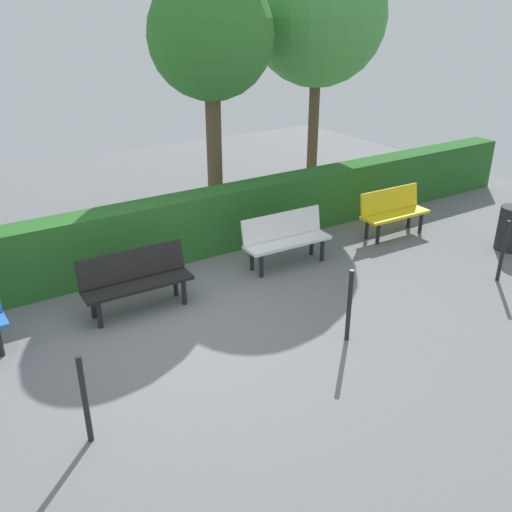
% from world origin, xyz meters
% --- Properties ---
extents(ground_plane, '(19.60, 19.60, 0.00)m').
position_xyz_m(ground_plane, '(0.00, 0.00, 0.00)').
color(ground_plane, slate).
extents(bench_yellow, '(1.38, 0.50, 0.86)m').
position_xyz_m(bench_yellow, '(-4.80, -0.86, 0.48)').
color(bench_yellow, yellow).
rests_on(bench_yellow, ground_plane).
extents(bench_white, '(1.51, 0.51, 0.86)m').
position_xyz_m(bench_white, '(-2.38, -0.88, 0.48)').
color(bench_white, white).
rests_on(bench_white, ground_plane).
extents(bench_black, '(1.54, 0.51, 0.86)m').
position_xyz_m(bench_black, '(0.25, -0.79, 0.48)').
color(bench_black, black).
rests_on(bench_black, ground_plane).
extents(hedge_row, '(15.60, 0.52, 1.09)m').
position_xyz_m(hedge_row, '(-1.11, -2.02, 0.54)').
color(hedge_row, '#266023').
rests_on(hedge_row, ground_plane).
extents(tree_near, '(2.79, 2.79, 5.12)m').
position_xyz_m(tree_near, '(-5.10, -3.68, 3.71)').
color(tree_near, brown).
rests_on(tree_near, ground_plane).
extents(tree_mid, '(2.27, 2.27, 4.59)m').
position_xyz_m(tree_mid, '(-2.45, -3.36, 3.41)').
color(tree_mid, brown).
rests_on(tree_mid, ground_plane).
extents(railing_post_near, '(0.06, 0.06, 1.00)m').
position_xyz_m(railing_post_near, '(-4.83, 1.43, 0.50)').
color(railing_post_near, black).
rests_on(railing_post_near, ground_plane).
extents(railing_post_mid, '(0.06, 0.06, 1.00)m').
position_xyz_m(railing_post_mid, '(-1.72, 1.43, 0.50)').
color(railing_post_mid, black).
rests_on(railing_post_mid, ground_plane).
extents(railing_post_far, '(0.06, 0.06, 1.00)m').
position_xyz_m(railing_post_far, '(1.65, 1.43, 0.50)').
color(railing_post_far, black).
rests_on(railing_post_far, ground_plane).
extents(trash_bin, '(0.45, 0.45, 0.78)m').
position_xyz_m(trash_bin, '(-6.05, 0.76, 0.39)').
color(trash_bin, '#262628').
rests_on(trash_bin, ground_plane).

